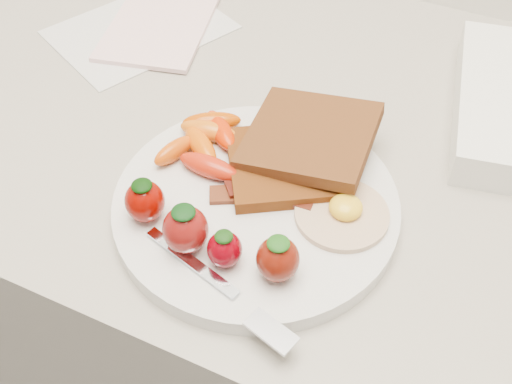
% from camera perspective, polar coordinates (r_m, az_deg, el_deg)
% --- Properties ---
extents(counter, '(2.00, 0.60, 0.90)m').
position_cam_1_polar(counter, '(1.06, 2.88, -12.52)').
color(counter, gray).
rests_on(counter, ground).
extents(plate, '(0.27, 0.27, 0.02)m').
position_cam_1_polar(plate, '(0.61, 0.00, -1.21)').
color(plate, silver).
rests_on(plate, counter).
extents(toast_lower, '(0.14, 0.14, 0.01)m').
position_cam_1_polar(toast_lower, '(0.62, 2.50, 2.44)').
color(toast_lower, '#321B08').
rests_on(toast_lower, plate).
extents(toast_upper, '(0.13, 0.13, 0.03)m').
position_cam_1_polar(toast_upper, '(0.63, 4.82, 4.94)').
color(toast_upper, black).
rests_on(toast_upper, toast_lower).
extents(fried_egg, '(0.10, 0.10, 0.02)m').
position_cam_1_polar(fried_egg, '(0.59, 7.73, -1.80)').
color(fried_egg, beige).
rests_on(fried_egg, plate).
extents(bacon_strips, '(0.10, 0.08, 0.01)m').
position_cam_1_polar(bacon_strips, '(0.60, 0.78, 0.28)').
color(bacon_strips, '#3E0A07').
rests_on(bacon_strips, plate).
extents(baby_carrots, '(0.09, 0.10, 0.02)m').
position_cam_1_polar(baby_carrots, '(0.65, -4.44, 4.60)').
color(baby_carrots, orange).
rests_on(baby_carrots, plate).
extents(strawberries, '(0.17, 0.05, 0.05)m').
position_cam_1_polar(strawberries, '(0.55, -4.65, -3.56)').
color(strawberries, '#740600').
rests_on(strawberries, plate).
extents(fork, '(0.16, 0.07, 0.00)m').
position_cam_1_polar(fork, '(0.54, -2.68, -8.87)').
color(fork, silver).
rests_on(fork, plate).
extents(paper_sheet, '(0.23, 0.26, 0.00)m').
position_cam_1_polar(paper_sheet, '(0.86, -10.26, 14.01)').
color(paper_sheet, silver).
rests_on(paper_sheet, counter).
extents(notepad, '(0.16, 0.20, 0.01)m').
position_cam_1_polar(notepad, '(0.86, -8.60, 14.42)').
color(notepad, '#F7C9CD').
rests_on(notepad, paper_sheet).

